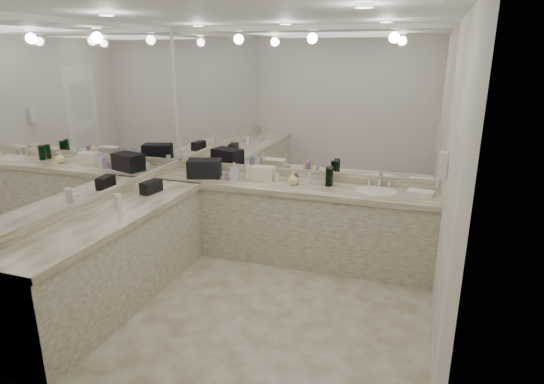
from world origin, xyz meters
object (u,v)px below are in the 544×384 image
(hand_towel, at_px, (420,193))
(soap_bottle_b, at_px, (234,171))
(sink, at_px, (377,192))
(black_toiletry_bag, at_px, (204,168))
(soap_bottle_c, at_px, (293,178))
(wall_phone, at_px, (443,165))
(soap_bottle_a, at_px, (248,170))
(cream_cosmetic_case, at_px, (263,173))

(hand_towel, height_order, soap_bottle_b, soap_bottle_b)
(sink, distance_m, soap_bottle_b, 1.63)
(black_toiletry_bag, height_order, soap_bottle_c, black_toiletry_bag)
(black_toiletry_bag, xyz_separation_m, hand_towel, (2.45, 0.09, -0.09))
(wall_phone, bearing_deg, soap_bottle_c, 162.90)
(black_toiletry_bag, distance_m, soap_bottle_b, 0.39)
(soap_bottle_a, xyz_separation_m, soap_bottle_c, (0.56, -0.06, -0.03))
(wall_phone, xyz_separation_m, soap_bottle_b, (-2.23, 0.45, -0.35))
(sink, height_order, hand_towel, hand_towel)
(hand_towel, relative_size, soap_bottle_a, 1.16)
(sink, bearing_deg, soap_bottle_b, -178.34)
(cream_cosmetic_case, distance_m, soap_bottle_b, 0.34)
(wall_phone, distance_m, hand_towel, 0.71)
(black_toiletry_bag, xyz_separation_m, soap_bottle_c, (1.09, 0.01, -0.03))
(soap_bottle_b, bearing_deg, cream_cosmetic_case, 22.13)
(hand_towel, bearing_deg, soap_bottle_c, -176.96)
(wall_phone, height_order, soap_bottle_b, wall_phone)
(black_toiletry_bag, bearing_deg, cream_cosmetic_case, 10.20)
(cream_cosmetic_case, relative_size, hand_towel, 1.02)
(wall_phone, xyz_separation_m, black_toiletry_bag, (-2.61, 0.45, -0.34))
(sink, height_order, soap_bottle_b, soap_bottle_b)
(sink, height_order, cream_cosmetic_case, cream_cosmetic_case)
(cream_cosmetic_case, distance_m, soap_bottle_a, 0.18)
(cream_cosmetic_case, xyz_separation_m, soap_bottle_b, (-0.31, -0.13, 0.03))
(soap_bottle_c, bearing_deg, cream_cosmetic_case, 164.04)
(soap_bottle_a, height_order, soap_bottle_b, soap_bottle_a)
(black_toiletry_bag, bearing_deg, soap_bottle_a, 8.04)
(soap_bottle_b, distance_m, soap_bottle_c, 0.71)
(sink, height_order, soap_bottle_a, soap_bottle_a)
(cream_cosmetic_case, relative_size, soap_bottle_c, 1.68)
(cream_cosmetic_case, height_order, soap_bottle_a, soap_bottle_a)
(wall_phone, bearing_deg, cream_cosmetic_case, 163.13)
(wall_phone, relative_size, soap_bottle_a, 1.07)
(sink, bearing_deg, soap_bottle_c, -178.02)
(sink, height_order, soap_bottle_c, soap_bottle_c)
(black_toiletry_bag, distance_m, soap_bottle_c, 1.09)
(sink, bearing_deg, wall_phone, -39.57)
(sink, relative_size, wall_phone, 1.83)
(black_toiletry_bag, distance_m, hand_towel, 2.45)
(soap_bottle_b, bearing_deg, black_toiletry_bag, 179.75)
(wall_phone, xyz_separation_m, cream_cosmetic_case, (-1.91, 0.58, -0.37))
(sink, height_order, black_toiletry_bag, black_toiletry_bag)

